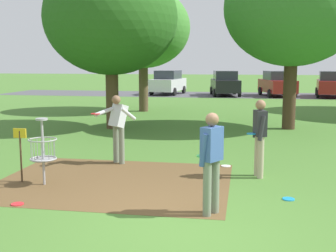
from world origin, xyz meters
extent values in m
plane|color=#47752D|center=(0.00, 0.00, 0.00)|extent=(160.00, 160.00, 0.00)
cube|color=brown|center=(-1.83, 2.22, 0.00)|extent=(4.89, 3.86, 0.01)
cylinder|color=#9E9EA3|center=(-3.18, 1.74, 0.68)|extent=(0.05, 0.05, 1.35)
cylinder|color=#9E9EA3|center=(-3.18, 1.74, 1.37)|extent=(0.24, 0.24, 0.04)
torus|color=#9E9EA3|center=(-3.18, 1.74, 0.95)|extent=(0.58, 0.58, 0.02)
torus|color=#9E9EA3|center=(-3.18, 1.74, 0.55)|extent=(0.55, 0.55, 0.03)
cylinder|color=#9E9EA3|center=(-3.18, 1.74, 0.53)|extent=(0.48, 0.48, 0.02)
cylinder|color=gray|center=(-2.94, 1.74, 0.75)|extent=(0.01, 0.01, 0.40)
cylinder|color=gray|center=(-2.98, 1.88, 0.75)|extent=(0.01, 0.01, 0.40)
cylinder|color=gray|center=(-3.10, 1.97, 0.75)|extent=(0.01, 0.01, 0.40)
cylinder|color=gray|center=(-3.25, 1.97, 0.75)|extent=(0.01, 0.01, 0.40)
cylinder|color=gray|center=(-3.37, 1.88, 0.75)|extent=(0.01, 0.01, 0.40)
cylinder|color=gray|center=(-3.41, 1.74, 0.75)|extent=(0.01, 0.01, 0.40)
cylinder|color=gray|center=(-3.37, 1.60, 0.75)|extent=(0.01, 0.01, 0.40)
cylinder|color=gray|center=(-3.25, 1.51, 0.75)|extent=(0.01, 0.01, 0.40)
cylinder|color=gray|center=(-3.10, 1.51, 0.75)|extent=(0.01, 0.01, 0.40)
cylinder|color=gray|center=(-2.98, 1.60, 0.75)|extent=(0.01, 0.01, 0.40)
cylinder|color=#4C3823|center=(-3.73, 1.84, 0.55)|extent=(0.04, 0.04, 1.10)
cube|color=gold|center=(-3.73, 1.84, 1.05)|extent=(0.28, 0.03, 0.20)
cylinder|color=tan|center=(1.25, 3.03, 0.46)|extent=(0.14, 0.14, 0.92)
cylinder|color=tan|center=(1.19, 3.25, 0.46)|extent=(0.14, 0.14, 0.92)
cube|color=#2D2D33|center=(1.22, 3.14, 1.20)|extent=(0.31, 0.41, 0.56)
sphere|color=#9E7051|center=(1.22, 3.14, 1.60)|extent=(0.22, 0.22, 0.22)
cylinder|color=#2D2D33|center=(1.25, 2.95, 1.12)|extent=(0.18, 0.13, 0.55)
cylinder|color=#2D2D33|center=(1.15, 3.32, 1.12)|extent=(0.18, 0.13, 0.55)
cylinder|color=#1E93DB|center=(1.05, 3.09, 0.97)|extent=(0.22, 0.22, 0.02)
cylinder|color=slate|center=(0.30, 0.45, 0.46)|extent=(0.14, 0.14, 0.92)
cylinder|color=slate|center=(0.42, 0.64, 0.46)|extent=(0.14, 0.14, 0.92)
cube|color=#385693|center=(0.36, 0.54, 1.20)|extent=(0.38, 0.42, 0.56)
sphere|color=brown|center=(0.36, 0.54, 1.60)|extent=(0.22, 0.22, 0.22)
cylinder|color=#385693|center=(0.25, 0.39, 1.12)|extent=(0.19, 0.16, 0.55)
cylinder|color=#385693|center=(0.45, 0.71, 1.12)|extent=(0.19, 0.16, 0.55)
cylinder|color=green|center=(0.21, 0.64, 0.97)|extent=(0.22, 0.22, 0.02)
cylinder|color=slate|center=(-2.10, 3.82, 0.46)|extent=(0.14, 0.14, 0.92)
cylinder|color=slate|center=(-2.29, 3.95, 0.46)|extent=(0.14, 0.14, 0.92)
cube|color=silver|center=(-2.19, 3.88, 1.20)|extent=(0.51, 0.52, 0.60)
sphere|color=brown|center=(-2.23, 3.83, 1.60)|extent=(0.22, 0.22, 0.22)
cylinder|color=silver|center=(-2.49, 3.72, 1.32)|extent=(0.40, 0.54, 0.21)
cylinder|color=red|center=(-2.65, 3.49, 1.29)|extent=(0.22, 0.22, 0.02)
cylinder|color=silver|center=(-1.96, 3.95, 1.25)|extent=(0.34, 0.45, 0.37)
cylinder|color=#1E93DB|center=(1.72, 1.58, 0.01)|extent=(0.22, 0.22, 0.02)
cylinder|color=white|center=(0.47, 3.99, 0.01)|extent=(0.23, 0.23, 0.02)
cylinder|color=red|center=(-3.08, 0.45, 0.01)|extent=(0.22, 0.22, 0.02)
cylinder|color=#422D1E|center=(2.54, 10.48, 1.30)|extent=(0.48, 0.48, 2.59)
ellipsoid|color=#38752D|center=(2.54, 10.48, 4.48)|extent=(5.04, 5.04, 4.28)
cylinder|color=#4C3823|center=(-4.06, 9.48, 1.14)|extent=(0.48, 0.48, 2.27)
ellipsoid|color=#285B1E|center=(-4.06, 9.48, 4.13)|extent=(4.95, 4.95, 4.20)
cylinder|color=brown|center=(-4.21, 15.34, 1.21)|extent=(0.47, 0.47, 2.43)
ellipsoid|color=#428433|center=(-4.21, 15.34, 4.19)|extent=(4.72, 4.72, 4.01)
cube|color=#4C4C51|center=(0.00, 27.28, 0.00)|extent=(36.00, 6.00, 0.01)
cube|color=silver|center=(-4.98, 27.10, 0.75)|extent=(2.34, 4.40, 0.90)
cube|color=#2D333D|center=(-4.98, 27.10, 1.52)|extent=(1.86, 2.38, 0.64)
cylinder|color=black|center=(-5.70, 28.51, 0.30)|extent=(0.26, 0.62, 0.60)
cylinder|color=black|center=(-3.92, 28.27, 0.30)|extent=(0.26, 0.62, 0.60)
cylinder|color=black|center=(-6.05, 25.93, 0.30)|extent=(0.26, 0.62, 0.60)
cylinder|color=black|center=(-4.26, 25.69, 0.30)|extent=(0.26, 0.62, 0.60)
cube|color=black|center=(-0.58, 26.58, 0.75)|extent=(2.46, 4.44, 0.90)
cube|color=#2D333D|center=(-0.58, 26.58, 1.52)|extent=(1.92, 2.41, 0.64)
cylinder|color=black|center=(-1.68, 27.72, 0.30)|extent=(0.28, 0.62, 0.60)
cylinder|color=black|center=(0.10, 28.01, 0.30)|extent=(0.28, 0.62, 0.60)
cylinder|color=black|center=(-1.25, 25.15, 0.30)|extent=(0.28, 0.62, 0.60)
cylinder|color=black|center=(0.52, 25.44, 0.30)|extent=(0.28, 0.62, 0.60)
cube|color=maroon|center=(3.20, 26.61, 0.75)|extent=(2.67, 4.49, 0.90)
cube|color=#2D333D|center=(3.20, 26.61, 1.52)|extent=(2.02, 2.48, 0.64)
cylinder|color=black|center=(2.04, 27.68, 0.30)|extent=(0.31, 0.62, 0.60)
cylinder|color=black|center=(3.80, 28.08, 0.30)|extent=(0.31, 0.62, 0.60)
cylinder|color=black|center=(2.61, 25.14, 0.30)|extent=(0.31, 0.62, 0.60)
cylinder|color=black|center=(4.37, 25.53, 0.30)|extent=(0.31, 0.62, 0.60)
cube|color=maroon|center=(6.95, 26.57, 0.75)|extent=(2.29, 4.38, 0.90)
cube|color=#2D333D|center=(6.95, 26.57, 1.52)|extent=(1.83, 2.36, 0.64)
cylinder|color=black|center=(6.21, 27.97, 0.30)|extent=(0.25, 0.62, 0.60)
cylinder|color=black|center=(5.90, 25.39, 0.30)|extent=(0.25, 0.62, 0.60)
camera|label=1|loc=(0.87, -6.53, 2.53)|focal=47.03mm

